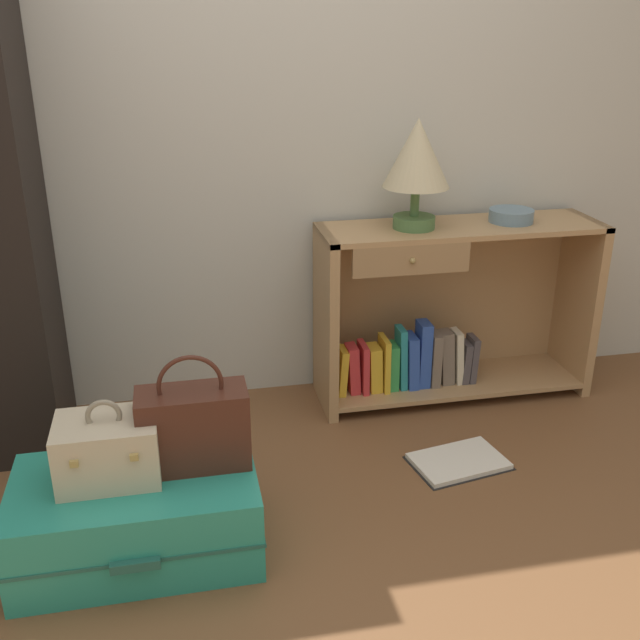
{
  "coord_description": "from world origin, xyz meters",
  "views": [
    {
      "loc": [
        -0.3,
        -1.53,
        1.56
      ],
      "look_at": [
        0.2,
        0.88,
        0.55
      ],
      "focal_mm": 41.49,
      "sensor_mm": 36.0,
      "label": 1
    }
  ],
  "objects_px": {
    "bowl": "(511,216)",
    "bookshelf": "(443,316)",
    "table_lamp": "(417,158)",
    "handbag": "(193,427)",
    "train_case": "(108,449)",
    "suitcase_large": "(137,516)",
    "open_book_on_floor": "(459,462)"
  },
  "relations": [
    {
      "from": "bookshelf",
      "to": "table_lamp",
      "type": "xyz_separation_m",
      "value": [
        -0.16,
        -0.02,
        0.69
      ]
    },
    {
      "from": "train_case",
      "to": "handbag",
      "type": "relative_size",
      "value": 0.8
    },
    {
      "from": "bowl",
      "to": "handbag",
      "type": "distance_m",
      "value": 1.63
    },
    {
      "from": "table_lamp",
      "to": "handbag",
      "type": "distance_m",
      "value": 1.38
    },
    {
      "from": "bookshelf",
      "to": "handbag",
      "type": "height_order",
      "value": "bookshelf"
    },
    {
      "from": "suitcase_large",
      "to": "handbag",
      "type": "bearing_deg",
      "value": 13.16
    },
    {
      "from": "suitcase_large",
      "to": "train_case",
      "type": "bearing_deg",
      "value": 160.12
    },
    {
      "from": "suitcase_large",
      "to": "handbag",
      "type": "distance_m",
      "value": 0.33
    },
    {
      "from": "train_case",
      "to": "handbag",
      "type": "distance_m",
      "value": 0.26
    },
    {
      "from": "bookshelf",
      "to": "bowl",
      "type": "bearing_deg",
      "value": -2.0
    },
    {
      "from": "table_lamp",
      "to": "bookshelf",
      "type": "bearing_deg",
      "value": 8.15
    },
    {
      "from": "bowl",
      "to": "train_case",
      "type": "bearing_deg",
      "value": -153.44
    },
    {
      "from": "bookshelf",
      "to": "open_book_on_floor",
      "type": "relative_size",
      "value": 3.03
    },
    {
      "from": "handbag",
      "to": "open_book_on_floor",
      "type": "height_order",
      "value": "handbag"
    },
    {
      "from": "bookshelf",
      "to": "suitcase_large",
      "type": "xyz_separation_m",
      "value": [
        -1.29,
        -0.85,
        -0.23
      ]
    },
    {
      "from": "suitcase_large",
      "to": "open_book_on_floor",
      "type": "height_order",
      "value": "suitcase_large"
    },
    {
      "from": "train_case",
      "to": "handbag",
      "type": "xyz_separation_m",
      "value": [
        0.25,
        0.02,
        0.03
      ]
    },
    {
      "from": "open_book_on_floor",
      "to": "suitcase_large",
      "type": "bearing_deg",
      "value": -167.0
    },
    {
      "from": "bookshelf",
      "to": "suitcase_large",
      "type": "distance_m",
      "value": 1.56
    },
    {
      "from": "table_lamp",
      "to": "handbag",
      "type": "height_order",
      "value": "table_lamp"
    },
    {
      "from": "open_book_on_floor",
      "to": "handbag",
      "type": "bearing_deg",
      "value": -167.03
    },
    {
      "from": "table_lamp",
      "to": "suitcase_large",
      "type": "xyz_separation_m",
      "value": [
        -1.13,
        -0.82,
        -0.92
      ]
    },
    {
      "from": "train_case",
      "to": "bookshelf",
      "type": "bearing_deg",
      "value": 31.17
    },
    {
      "from": "bookshelf",
      "to": "table_lamp",
      "type": "relative_size",
      "value": 2.72
    },
    {
      "from": "bowl",
      "to": "handbag",
      "type": "height_order",
      "value": "bowl"
    },
    {
      "from": "bowl",
      "to": "train_case",
      "type": "distance_m",
      "value": 1.87
    },
    {
      "from": "bookshelf",
      "to": "handbag",
      "type": "bearing_deg",
      "value": -144.05
    },
    {
      "from": "bowl",
      "to": "bookshelf",
      "type": "bearing_deg",
      "value": 178.0
    },
    {
      "from": "handbag",
      "to": "open_book_on_floor",
      "type": "xyz_separation_m",
      "value": [
        0.98,
        0.22,
        -0.4
      ]
    },
    {
      "from": "bowl",
      "to": "train_case",
      "type": "relative_size",
      "value": 0.62
    },
    {
      "from": "bookshelf",
      "to": "bowl",
      "type": "relative_size",
      "value": 6.43
    },
    {
      "from": "train_case",
      "to": "suitcase_large",
      "type": "bearing_deg",
      "value": -19.88
    }
  ]
}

